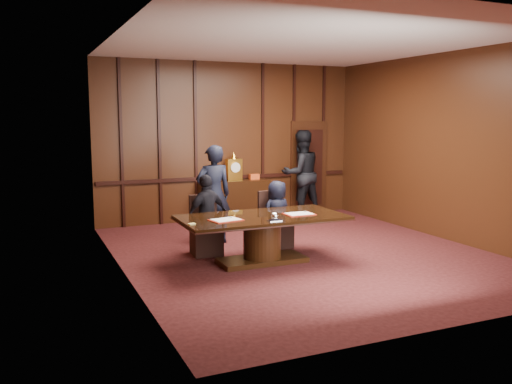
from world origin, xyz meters
TOP-DOWN VIEW (x-y plane):
  - room at (0.07, 0.14)m, footprint 7.00×7.04m
  - sideboard at (0.00, 3.26)m, footprint 1.60×0.45m
  - conference_table at (-0.87, -0.22)m, footprint 2.62×1.32m
  - folder_left at (-1.53, -0.35)m, footprint 0.51×0.41m
  - folder_right at (-0.29, -0.35)m, footprint 0.46×0.33m
  - inkstand at (-0.87, -0.67)m, footprint 0.20×0.14m
  - notepad at (-2.09, -0.43)m, footprint 0.11×0.09m
  - chair_left at (-1.52, 0.66)m, footprint 0.51×0.51m
  - chair_right at (-0.23, 0.66)m, footprint 0.52×0.52m
  - signatory_left at (-1.52, 0.58)m, footprint 0.87×0.58m
  - signatory_right at (-0.22, 0.58)m, footprint 0.65×0.49m
  - witness_left at (-1.13, 1.38)m, footprint 0.67×0.45m
  - witness_right at (1.60, 3.10)m, footprint 1.01×0.81m

SIDE VIEW (x-z plane):
  - chair_left at x=-1.52m, z-range -0.20..0.79m
  - chair_right at x=-0.23m, z-range -0.20..0.79m
  - sideboard at x=0.00m, z-range -0.28..1.26m
  - conference_table at x=-0.87m, z-range 0.13..0.89m
  - signatory_right at x=-0.22m, z-range 0.00..1.20m
  - signatory_left at x=-1.52m, z-range 0.00..1.37m
  - notepad at x=-2.09m, z-range 0.76..0.77m
  - folder_left at x=-1.53m, z-range 0.76..0.78m
  - folder_right at x=-0.29m, z-range 0.76..0.78m
  - inkstand at x=-0.87m, z-range 0.76..0.87m
  - witness_left at x=-1.13m, z-range 0.00..1.80m
  - witness_right at x=1.60m, z-range 0.00..2.00m
  - room at x=0.07m, z-range -0.03..3.47m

